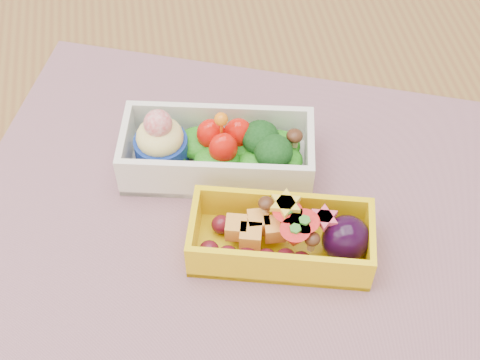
{
  "coord_description": "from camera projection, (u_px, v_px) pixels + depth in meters",
  "views": [
    {
      "loc": [
        -0.03,
        -0.44,
        1.31
      ],
      "look_at": [
        0.04,
        -0.03,
        0.79
      ],
      "focal_mm": 51.08,
      "sensor_mm": 36.0,
      "label": 1
    }
  ],
  "objects": [
    {
      "name": "placemat",
      "position": [
        233.0,
        208.0,
        0.69
      ],
      "size": [
        0.65,
        0.58,
        0.0
      ],
      "primitive_type": "cube",
      "rotation": [
        0.0,
        0.0,
        -0.37
      ],
      "color": "gray",
      "rests_on": "table"
    },
    {
      "name": "bento_white",
      "position": [
        216.0,
        151.0,
        0.7
      ],
      "size": [
        0.21,
        0.12,
        0.08
      ],
      "rotation": [
        0.0,
        0.0,
        -0.21
      ],
      "color": "white",
      "rests_on": "placemat"
    },
    {
      "name": "bento_yellow",
      "position": [
        285.0,
        237.0,
        0.64
      ],
      "size": [
        0.18,
        0.12,
        0.06
      ],
      "rotation": [
        0.0,
        0.0,
        -0.25
      ],
      "color": "yellow",
      "rests_on": "placemat"
    },
    {
      "name": "table",
      "position": [
        206.0,
        239.0,
        0.79
      ],
      "size": [
        1.2,
        0.8,
        0.75
      ],
      "color": "brown",
      "rests_on": "ground"
    }
  ]
}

